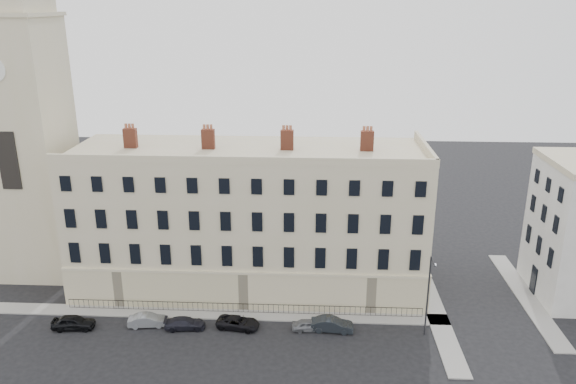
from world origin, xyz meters
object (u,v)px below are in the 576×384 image
at_px(car_c, 185,323).
at_px(streetlamp, 428,293).
at_px(car_e, 309,325).
at_px(car_a, 73,322).
at_px(car_d, 238,323).
at_px(car_f, 332,325).
at_px(car_b, 148,320).

xyz_separation_m(car_c, streetlamp, (22.31, 0.01, 3.84)).
distance_m(car_e, streetlamp, 11.36).
distance_m(car_a, car_e, 22.09).
bearing_deg(car_d, car_e, -81.81).
height_order(car_c, car_f, car_f).
height_order(car_f, streetlamp, streetlamp).
relative_size(car_a, car_f, 0.99).
bearing_deg(car_a, car_e, -92.29).
height_order(car_c, car_e, car_c).
xyz_separation_m(car_a, car_f, (24.21, 0.87, -0.01)).
xyz_separation_m(car_c, car_d, (4.96, 0.36, 0.01)).
height_order(car_e, streetlamp, streetlamp).
bearing_deg(car_d, car_f, -81.61).
height_order(car_d, car_e, car_d).
bearing_deg(car_c, streetlamp, -96.38).
bearing_deg(car_b, car_e, -97.73).
bearing_deg(car_d, car_c, 102.77).
distance_m(car_b, car_f, 17.36).
xyz_separation_m(car_d, car_f, (8.81, -0.04, 0.10)).
bearing_deg(car_e, car_b, 85.56).
bearing_deg(car_f, car_e, 94.61).
distance_m(car_c, car_d, 4.98).
bearing_deg(streetlamp, car_c, -176.75).
relative_size(car_a, car_c, 1.03).
xyz_separation_m(car_e, car_f, (2.14, 0.01, 0.12)).
relative_size(car_f, streetlamp, 0.50).
bearing_deg(car_b, car_d, -97.25).
bearing_deg(car_e, streetlamp, -96.13).
distance_m(car_d, car_f, 8.81).
relative_size(car_a, car_b, 1.07).
xyz_separation_m(car_a, car_c, (10.44, 0.55, -0.12)).
bearing_deg(car_c, car_e, -94.93).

